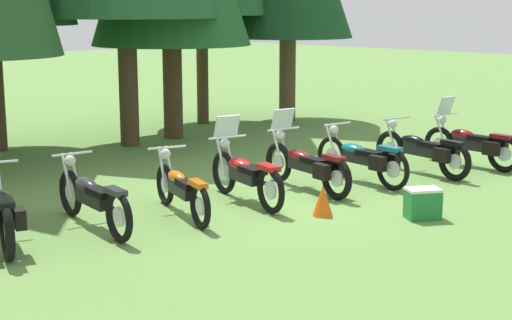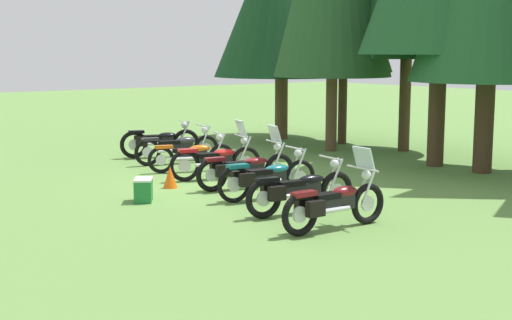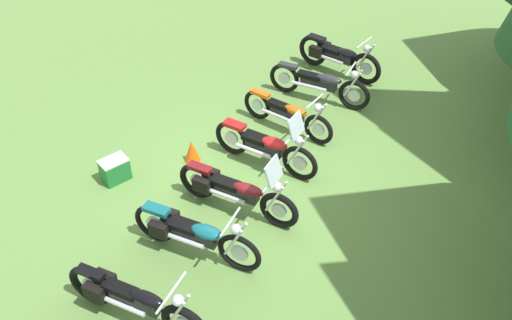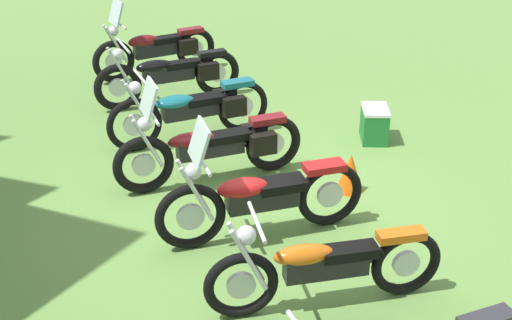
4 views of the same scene
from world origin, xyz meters
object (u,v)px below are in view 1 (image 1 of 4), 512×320
Objects in this scene: motorcycle_2 at (181,189)px; motorcycle_1 at (93,198)px; picnic_cooler at (423,203)px; traffic_cone at (323,201)px; motorcycle_6 at (423,151)px; motorcycle_5 at (363,158)px; motorcycle_4 at (307,165)px; motorcycle_7 at (472,144)px; motorcycle_0 at (0,212)px; motorcycle_3 at (245,174)px.

motorcycle_1 is at bearing 93.02° from motorcycle_2.
picnic_cooler is 1.28× the size of traffic_cone.
motorcycle_2 is 0.91× the size of motorcycle_6.
motorcycle_5 reaches higher than motorcycle_1.
motorcycle_4 is 4.00m from motorcycle_7.
traffic_cone is (4.20, -2.13, -0.23)m from motorcycle_0.
traffic_cone is (-2.25, -0.93, -0.23)m from motorcycle_5.
motorcycle_6 is 4.85× the size of traffic_cone.
motorcycle_0 is 0.97× the size of motorcycle_3.
motorcycle_0 is at bearing 86.93° from motorcycle_6.
motorcycle_4 is 4.89× the size of traffic_cone.
motorcycle_0 is at bearing 92.14° from motorcycle_1.
motorcycle_4 is at bearing -78.33° from motorcycle_0.
motorcycle_4 is 2.69m from motorcycle_6.
motorcycle_7 is (6.48, -1.31, 0.04)m from motorcycle_2.
motorcycle_3 is 0.95× the size of motorcycle_4.
motorcycle_1 is 1.08× the size of motorcycle_3.
picnic_cooler is (-0.14, -2.44, -0.22)m from motorcycle_4.
motorcycle_2 is 5.30m from motorcycle_6.
motorcycle_4 is 1.02× the size of motorcycle_5.
motorcycle_4 is (5.29, -0.87, -0.01)m from motorcycle_0.
motorcycle_6 is 3.74m from traffic_cone.
motorcycle_3 is 1.00× the size of motorcycle_7.
motorcycle_7 is at bearing -92.79° from motorcycle_1.
motorcycle_3 is 1.36m from motorcycle_4.
traffic_cone is at bearing -155.13° from motorcycle_3.
motorcycle_4 reaches higher than traffic_cone.
motorcycle_3 is at bearing -78.94° from motorcycle_0.
motorcycle_5 reaches higher than traffic_cone.
motorcycle_5 is (1.16, -0.33, 0.00)m from motorcycle_4.
motorcycle_1 is (1.34, -0.17, -0.01)m from motorcycle_0.
motorcycle_5 is at bearing 79.08° from motorcycle_7.
motorcycle_5 is 1.48m from motorcycle_6.
motorcycle_0 is 1.02× the size of motorcycle_2.
motorcycle_7 is 4.62× the size of traffic_cone.
motorcycle_7 is (3.87, -1.01, 0.01)m from motorcycle_4.
motorcycle_3 is at bearing 85.75° from motorcycle_6.
motorcycle_5 is at bearing 84.28° from motorcycle_6.
motorcycle_6 is at bearing -87.70° from motorcycle_3.
motorcycle_1 is at bearing 93.36° from motorcycle_3.
motorcycle_4 is 1.06× the size of motorcycle_7.
motorcycle_6 is 1.31m from motorcycle_7.
motorcycle_1 is at bearing 86.37° from motorcycle_5.
motorcycle_0 is at bearing 153.16° from traffic_cone.
motorcycle_4 is 3.82× the size of picnic_cooler.
motorcycle_4 is at bearing 86.66° from picnic_cooler.
motorcycle_7 is at bearing -96.35° from motorcycle_5.
motorcycle_7 is at bearing -93.63° from motorcycle_4.
motorcycle_0 is 4.50× the size of traffic_cone.
motorcycle_5 is at bearing -79.75° from motorcycle_2.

